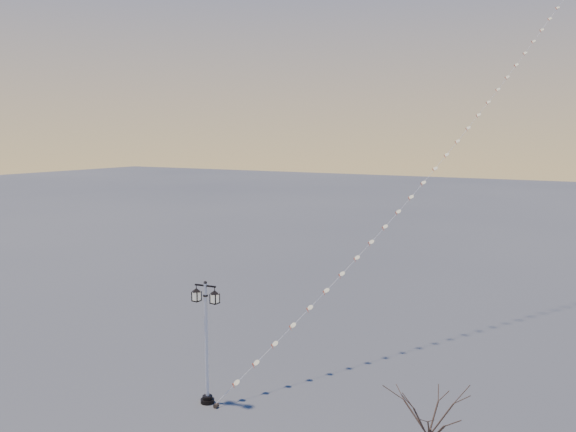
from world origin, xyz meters
The scene contains 4 objects.
ground centered at (0.00, 0.00, 0.00)m, with size 300.00×300.00×0.00m, color #4C4D4D.
street_lamp centered at (-2.02, 0.39, 3.12)m, with size 1.43×0.63×5.63m.
bare_tree centered at (8.51, -0.80, 2.44)m, with size 2.12×2.12×3.52m.
kite_train centered at (4.82, 19.68, 14.53)m, with size 12.98×39.62×29.26m.
Camera 1 is at (14.19, -20.55, 12.05)m, focal length 38.14 mm.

